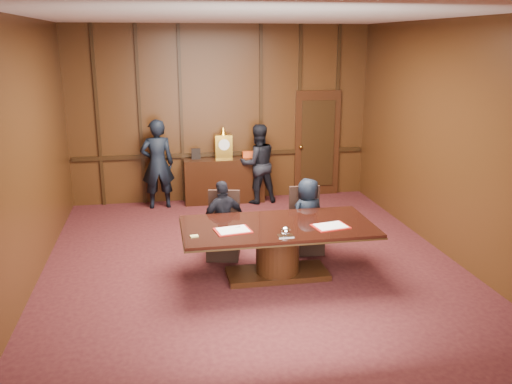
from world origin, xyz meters
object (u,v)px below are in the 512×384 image
at_px(signatory_right, 308,216).
at_px(witness_right, 258,164).
at_px(sideboard, 224,178).
at_px(witness_left, 158,164).
at_px(conference_table, 278,242).
at_px(signatory_left, 223,220).

relative_size(signatory_right, witness_right, 0.74).
height_order(sideboard, witness_left, witness_left).
bearing_deg(witness_left, signatory_right, 123.30).
bearing_deg(witness_left, sideboard, -178.31).
height_order(signatory_right, witness_left, witness_left).
relative_size(conference_table, signatory_right, 2.22).
bearing_deg(witness_left, conference_table, 108.46).
xyz_separation_m(signatory_left, signatory_right, (1.30, 0.00, -0.01)).
height_order(signatory_left, witness_left, witness_left).
distance_m(sideboard, signatory_right, 3.10).
height_order(conference_table, witness_right, witness_right).
xyz_separation_m(conference_table, signatory_left, (-0.65, 0.80, 0.09)).
bearing_deg(witness_right, signatory_left, 60.90).
relative_size(signatory_left, signatory_right, 1.02).
height_order(sideboard, witness_right, witness_right).
bearing_deg(conference_table, sideboard, 94.15).
relative_size(conference_table, signatory_left, 2.18).
distance_m(signatory_left, signatory_right, 1.30).
relative_size(sideboard, witness_right, 1.00).
relative_size(sideboard, conference_table, 0.61).
distance_m(conference_table, witness_left, 3.95).
distance_m(signatory_right, witness_right, 2.82).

